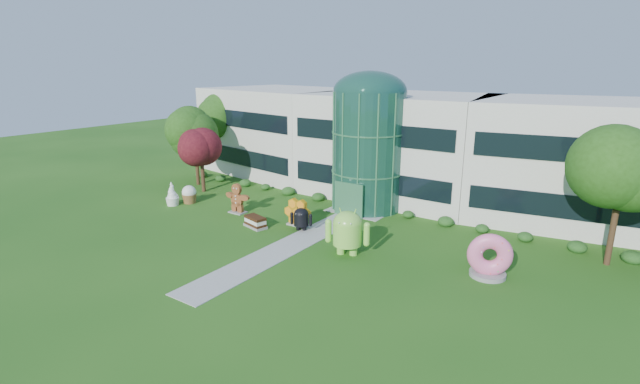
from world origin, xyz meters
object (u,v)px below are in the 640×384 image
Objects in this scene: android_green at (347,229)px; gingerbread at (237,198)px; android_black at (301,217)px; donut at (489,255)px.

gingerbread is at bearing 149.15° from android_green.
android_green is 1.25× the size of gingerbread.
android_black is 6.89m from gingerbread.
donut is at bearing -16.73° from android_black.
gingerbread is (-12.01, 2.26, -0.45)m from android_green.
android_black is (-5.13, 1.89, -0.71)m from android_green.
android_black is 13.57m from donut.
gingerbread is at bearing 157.95° from donut.
android_black is at bearing 139.63° from android_green.
donut is (8.44, 1.90, -0.37)m from android_green.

